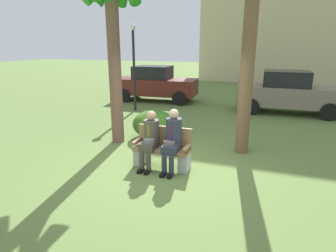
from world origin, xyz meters
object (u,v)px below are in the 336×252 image
Objects in this scene: palm_tree_short at (112,13)px; parked_car_near at (155,84)px; park_bench at (163,150)px; seated_man_left at (150,137)px; shrub_near_bench at (154,124)px; seated_man_right at (172,138)px; parked_car_far at (288,92)px; street_lamp at (134,59)px.

parked_car_near is at bearing 102.58° from palm_tree_short.
park_bench is 3.72m from palm_tree_short.
seated_man_left reaches higher than shrub_near_bench.
seated_man_right is 7.16m from parked_car_far.
palm_tree_short is at bearing 146.31° from park_bench.
seated_man_left is (-0.25, -0.13, 0.32)m from park_bench.
parked_car_near is 1.02× the size of parked_car_far.
seated_man_left is 7.36m from parked_car_far.
seated_man_right is 2.36m from shrub_near_bench.
shrub_near_bench is 0.33× the size of parked_car_near.
shrub_near_bench is at bearing 109.97° from seated_man_left.
seated_man_left is 6.02m from street_lamp.
parked_car_near reaches higher than shrub_near_bench.
park_bench is 6.12m from street_lamp.
park_bench is 0.46m from seated_man_right.
parked_car_near is (-3.42, 7.35, 0.09)m from seated_man_right.
street_lamp is (-2.89, 5.09, 1.41)m from seated_man_left.
park_bench is 0.36× the size of street_lamp.
seated_man_left is at bearing -179.14° from seated_man_right.
parked_car_near is 2.60m from street_lamp.
palm_tree_short is 1.40× the size of street_lamp.
seated_man_right is 3.63m from palm_tree_short.
palm_tree_short is at bearing -70.55° from street_lamp.
street_lamp reaches higher than seated_man_left.
palm_tree_short is 3.19m from shrub_near_bench.
palm_tree_short reaches higher than seated_man_right.
street_lamp is at bearing 122.28° from park_bench.
park_bench is at bearing -62.47° from shrub_near_bench.
seated_man_right is at bearing -65.02° from parked_car_near.
seated_man_left is 7.91m from parked_car_near.
park_bench reaches higher than shrub_near_bench.
street_lamp is (-3.14, 4.96, 1.73)m from park_bench.
seated_man_right is 8.10m from parked_car_near.
palm_tree_short is at bearing -141.83° from shrub_near_bench.
palm_tree_short is at bearing 139.52° from seated_man_left.
park_bench is 7.16m from parked_car_far.
parked_car_near is (-2.90, 7.35, 0.13)m from seated_man_left.
street_lamp reaches higher than parked_car_far.
park_bench is at bearing 156.30° from seated_man_right.
seated_man_left is 0.26× the size of palm_tree_short.
seated_man_right reaches higher than park_bench.
park_bench is 0.99× the size of seated_man_left.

